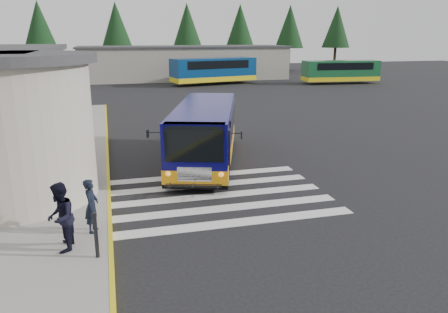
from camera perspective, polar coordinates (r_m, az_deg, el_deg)
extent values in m
plane|color=black|center=(16.35, -0.44, -4.08)|extent=(140.00, 140.00, 0.00)
cube|color=yellow|center=(19.67, -14.94, -0.97)|extent=(0.12, 34.00, 0.16)
cylinder|color=#B5AC99|center=(16.03, -25.99, 2.84)|extent=(5.20, 5.20, 4.50)
cylinder|color=#38383A|center=(15.74, -27.04, 11.38)|extent=(5.80, 5.80, 0.30)
cube|color=black|center=(20.52, -21.99, 2.47)|extent=(0.08, 1.20, 2.20)
cube|color=#38383A|center=(20.24, -21.01, 6.16)|extent=(1.20, 1.80, 0.12)
cube|color=silver|center=(13.36, 0.96, -8.70)|extent=(8.00, 0.55, 0.01)
cube|color=silver|center=(14.42, -0.36, -6.81)|extent=(8.00, 0.55, 0.01)
cube|color=silver|center=(15.51, -1.49, -5.18)|extent=(8.00, 0.55, 0.01)
cube|color=silver|center=(16.61, -2.46, -3.76)|extent=(8.00, 0.55, 0.01)
cube|color=silver|center=(17.72, -3.31, -2.52)|extent=(8.00, 0.55, 0.01)
cube|color=gray|center=(57.86, -5.27, 12.02)|extent=(26.00, 8.00, 4.00)
cube|color=#38383A|center=(57.77, -5.32, 14.10)|extent=(26.40, 8.40, 0.20)
cylinder|color=black|center=(65.52, -22.55, 11.16)|extent=(0.44, 0.44, 3.60)
cone|color=black|center=(65.43, -23.02, 15.51)|extent=(4.40, 4.40, 6.40)
cylinder|color=black|center=(65.04, -13.62, 11.87)|extent=(0.44, 0.44, 3.60)
cone|color=black|center=(64.95, -13.91, 16.27)|extent=(4.40, 4.40, 6.40)
cylinder|color=black|center=(66.09, -4.74, 12.29)|extent=(0.44, 0.44, 3.60)
cone|color=black|center=(66.00, -4.84, 16.63)|extent=(4.40, 4.40, 6.40)
cylinder|color=black|center=(67.98, 2.07, 12.42)|extent=(0.44, 0.44, 3.60)
cone|color=black|center=(67.89, 2.11, 16.64)|extent=(4.40, 4.40, 6.40)
cylinder|color=black|center=(70.73, 8.43, 12.39)|extent=(0.44, 0.44, 3.60)
cone|color=black|center=(70.65, 8.59, 16.44)|extent=(4.40, 4.40, 6.40)
cylinder|color=black|center=(74.25, 14.24, 12.23)|extent=(0.44, 0.44, 3.60)
cone|color=black|center=(74.17, 14.51, 16.08)|extent=(4.40, 4.40, 6.40)
cube|color=#0A0759|center=(19.24, -2.48, 3.47)|extent=(4.79, 8.72, 2.19)
cube|color=orange|center=(19.43, -2.45, 1.06)|extent=(4.83, 8.75, 0.52)
cube|color=black|center=(19.51, -2.44, 0.18)|extent=(4.82, 8.74, 0.21)
cube|color=black|center=(15.07, -3.95, 1.41)|extent=(1.97, 0.68, 1.17)
cube|color=silver|center=(15.35, -3.88, -2.31)|extent=(1.17, 0.42, 0.51)
cube|color=black|center=(20.03, -5.70, 5.18)|extent=(1.92, 5.88, 0.84)
cube|color=black|center=(19.82, 1.13, 5.14)|extent=(1.92, 5.88, 0.84)
cylinder|color=black|center=(16.94, -6.76, -1.88)|extent=(0.54, 0.94, 0.90)
cylinder|color=black|center=(16.73, 0.20, -2.00)|extent=(0.54, 0.94, 0.90)
cylinder|color=black|center=(21.93, -4.55, 2.20)|extent=(0.54, 0.94, 0.90)
cylinder|color=black|center=(21.77, 0.82, 2.15)|extent=(0.54, 0.94, 0.90)
cube|color=black|center=(15.42, -9.96, 2.96)|extent=(0.10, 0.17, 0.28)
cube|color=black|center=(15.04, 2.30, 2.87)|extent=(0.10, 0.17, 0.28)
imported|color=black|center=(12.76, -16.92, -6.16)|extent=(0.48, 0.63, 1.54)
imported|color=black|center=(11.87, -20.59, -7.45)|extent=(0.76, 0.93, 1.81)
cylinder|color=black|center=(11.36, -16.37, -9.84)|extent=(0.10, 0.10, 1.19)
cube|color=navy|center=(51.23, -1.37, 11.30)|extent=(10.28, 4.98, 2.53)
cube|color=yellow|center=(51.32, -1.36, 10.16)|extent=(10.32, 5.02, 0.55)
cube|color=black|center=(51.19, -1.37, 11.98)|extent=(8.15, 4.52, 0.88)
cube|color=#15512B|center=(53.89, 15.00, 10.81)|extent=(9.01, 3.04, 2.26)
cube|color=yellow|center=(53.96, 14.93, 9.84)|extent=(9.04, 3.08, 0.49)
cube|color=black|center=(53.85, 15.04, 11.38)|extent=(7.04, 2.96, 0.79)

